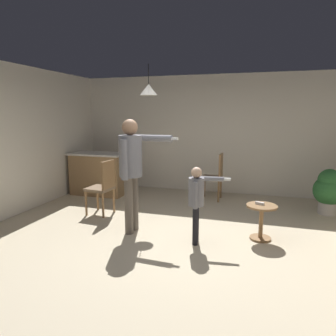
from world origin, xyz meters
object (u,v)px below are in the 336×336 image
dining_chair_by_counter (215,175)px  person_child (197,197)px  dining_chair_near_wall (103,185)px  potted_plant_corner (329,189)px  spare_remote_on_table (260,203)px  person_adult (131,163)px  side_table_by_couch (261,218)px  kitchen_counter (99,173)px

dining_chair_by_counter → person_child: bearing=-177.6°
person_child → dining_chair_near_wall: person_child is taller
person_child → potted_plant_corner: person_child is taller
dining_chair_near_wall → person_child: bearing=-107.5°
spare_remote_on_table → person_adult: bearing=-171.4°
side_table_by_couch → person_adult: (-1.92, -0.26, 0.76)m
potted_plant_corner → person_adult: bearing=-149.3°
person_adult → potted_plant_corner: person_adult is taller
kitchen_counter → potted_plant_corner: (4.74, -0.09, -0.02)m
kitchen_counter → dining_chair_near_wall: size_ratio=1.26×
side_table_by_couch → person_adult: bearing=-172.2°
person_adult → side_table_by_couch: bearing=100.9°
spare_remote_on_table → kitchen_counter: bearing=155.1°
person_child → dining_chair_near_wall: size_ratio=1.10×
person_adult → dining_chair_by_counter: person_adult is taller
dining_chair_near_wall → spare_remote_on_table: 2.76m
person_adult → potted_plant_corner: bearing=123.8°
side_table_by_couch → dining_chair_by_counter: (-0.96, 1.94, 0.22)m
dining_chair_near_wall → kitchen_counter: bearing=37.0°
side_table_by_couch → potted_plant_corner: 1.97m
dining_chair_by_counter → potted_plant_corner: (2.13, -0.36, -0.08)m
person_adult → dining_chair_by_counter: (0.96, 2.20, -0.54)m
dining_chair_by_counter → potted_plant_corner: bearing=-99.3°
spare_remote_on_table → dining_chair_near_wall: bearing=172.7°
kitchen_counter → person_adult: (1.65, -1.93, 0.61)m
kitchen_counter → side_table_by_couch: 3.94m
potted_plant_corner → dining_chair_by_counter: bearing=170.4°
dining_chair_near_wall → person_adult: bearing=-121.8°
kitchen_counter → spare_remote_on_table: (3.54, -1.64, 0.06)m
dining_chair_by_counter → dining_chair_near_wall: same height
person_child → spare_remote_on_table: 0.96m
dining_chair_by_counter → spare_remote_on_table: 2.13m
dining_chair_near_wall → spare_remote_on_table: (2.74, -0.35, -0.01)m
person_child → potted_plant_corner: size_ratio=1.31×
side_table_by_couch → dining_chair_by_counter: 2.17m
potted_plant_corner → spare_remote_on_table: size_ratio=6.46×
dining_chair_by_counter → dining_chair_near_wall: (-1.81, -1.57, 0.00)m
person_child → spare_remote_on_table: (0.84, 0.43, -0.15)m
person_adult → dining_chair_by_counter: size_ratio=1.75×
person_child → kitchen_counter: bearing=-134.2°
dining_chair_by_counter → dining_chair_near_wall: 2.39m
potted_plant_corner → kitchen_counter: bearing=178.9°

